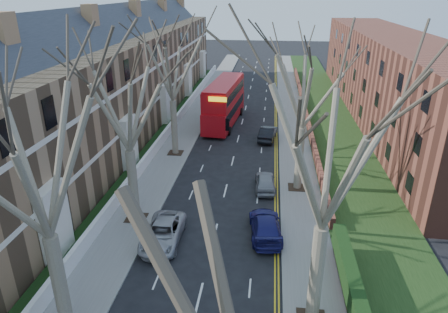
% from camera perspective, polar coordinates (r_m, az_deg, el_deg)
% --- Properties ---
extents(pavement_left, '(3.00, 102.00, 0.12)m').
position_cam_1_polar(pavement_left, '(49.35, -4.36, 5.32)').
color(pavement_left, slate).
rests_on(pavement_left, ground).
extents(pavement_right, '(3.00, 102.00, 0.12)m').
position_cam_1_polar(pavement_right, '(48.57, 9.74, 4.76)').
color(pavement_right, slate).
rests_on(pavement_right, ground).
extents(terrace_left, '(9.70, 78.00, 13.60)m').
position_cam_1_polar(terrace_left, '(42.75, -16.90, 9.23)').
color(terrace_left, '#8A6746').
rests_on(terrace_left, ground).
extents(flats_right, '(13.97, 54.00, 10.00)m').
position_cam_1_polar(flats_right, '(53.07, 22.57, 10.41)').
color(flats_right, brown).
rests_on(flats_right, ground).
extents(front_wall_left, '(0.30, 78.00, 1.00)m').
position_cam_1_polar(front_wall_left, '(42.17, -8.62, 2.81)').
color(front_wall_left, white).
rests_on(front_wall_left, ground).
extents(grass_verge_right, '(6.00, 102.00, 0.06)m').
position_cam_1_polar(grass_verge_right, '(49.00, 15.01, 4.57)').
color(grass_verge_right, '#1B3212').
rests_on(grass_verge_right, ground).
extents(tree_left_mid, '(10.50, 10.50, 14.71)m').
position_cam_1_polar(tree_left_mid, '(16.78, -25.85, 1.69)').
color(tree_left_mid, brown).
rests_on(tree_left_mid, ground).
extents(tree_left_far, '(10.15, 10.15, 14.22)m').
position_cam_1_polar(tree_left_far, '(25.45, -14.14, 9.24)').
color(tree_left_far, brown).
rests_on(tree_left_far, ground).
extents(tree_left_dist, '(10.50, 10.50, 14.71)m').
position_cam_1_polar(tree_left_dist, '(36.65, -7.65, 14.28)').
color(tree_left_dist, brown).
rests_on(tree_left_dist, ground).
extents(tree_right_mid, '(10.50, 10.50, 14.71)m').
position_cam_1_polar(tree_right_mid, '(16.27, 15.14, 2.63)').
color(tree_right_mid, brown).
rests_on(tree_right_mid, ground).
extents(tree_right_far, '(10.15, 10.15, 14.22)m').
position_cam_1_polar(tree_right_far, '(29.79, 11.63, 11.41)').
color(tree_right_far, brown).
rests_on(tree_right_far, ground).
extents(double_decker_bus, '(3.77, 12.12, 4.95)m').
position_cam_1_polar(double_decker_bus, '(47.13, 0.05, 7.57)').
color(double_decker_bus, '#AC0C13').
rests_on(double_decker_bus, ground).
extents(car_left_far, '(2.32, 4.93, 1.36)m').
position_cam_1_polar(car_left_far, '(25.98, -8.70, -10.74)').
color(car_left_far, '#A1A0A6').
rests_on(car_left_far, ground).
extents(car_right_near, '(2.47, 5.00, 1.40)m').
position_cam_1_polar(car_right_near, '(26.48, 5.96, -9.82)').
color(car_right_near, navy).
rests_on(car_right_near, ground).
extents(car_right_mid, '(1.80, 4.00, 1.33)m').
position_cam_1_polar(car_right_mid, '(32.16, 5.91, -3.59)').
color(car_right_mid, gray).
rests_on(car_right_mid, ground).
extents(car_right_far, '(2.06, 4.53, 1.44)m').
position_cam_1_polar(car_right_far, '(42.68, 6.26, 3.33)').
color(car_right_far, black).
rests_on(car_right_far, ground).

